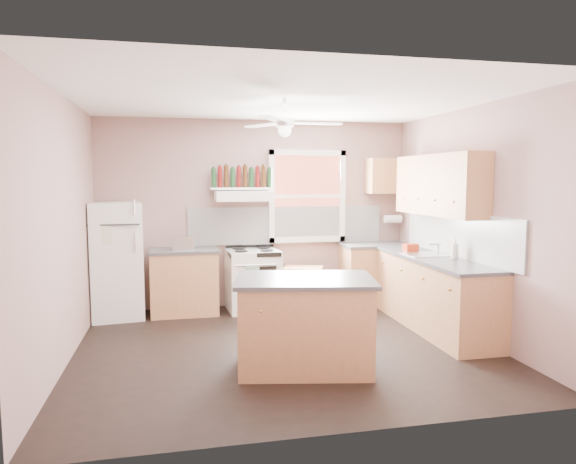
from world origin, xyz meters
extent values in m
plane|color=black|center=(0.00, 0.00, 0.00)|extent=(4.50, 4.50, 0.00)
plane|color=white|center=(0.00, 0.00, 2.70)|extent=(4.50, 4.50, 0.00)
cube|color=gray|center=(0.00, 2.02, 1.35)|extent=(4.50, 0.05, 2.70)
cube|color=gray|center=(2.27, 0.00, 1.35)|extent=(0.05, 4.00, 2.70)
cube|color=gray|center=(-2.27, 0.00, 1.35)|extent=(0.05, 4.00, 2.70)
cube|color=white|center=(0.45, 1.99, 1.18)|extent=(2.90, 0.03, 0.55)
cube|color=white|center=(2.23, 0.30, 1.18)|extent=(0.03, 2.60, 0.55)
cube|color=brown|center=(0.75, 1.98, 1.60)|extent=(1.00, 0.02, 1.20)
cube|color=white|center=(0.75, 1.96, 1.60)|extent=(1.16, 0.07, 1.36)
cube|color=white|center=(-1.94, 1.66, 0.77)|extent=(0.73, 0.71, 1.55)
cube|color=#A97046|center=(-1.06, 1.70, 0.43)|extent=(0.90, 0.60, 0.86)
cube|color=#3E3E40|center=(-1.06, 1.70, 0.88)|extent=(0.92, 0.62, 0.04)
cube|color=silver|center=(-1.08, 1.60, 0.99)|extent=(0.29, 0.18, 0.18)
cube|color=white|center=(-0.11, 1.69, 0.43)|extent=(0.75, 0.68, 0.86)
cube|color=white|center=(-0.23, 1.75, 1.62)|extent=(0.78, 0.50, 0.14)
cube|color=white|center=(-0.23, 1.87, 1.72)|extent=(0.90, 0.26, 0.03)
cube|color=#A97046|center=(0.61, 1.63, 0.27)|extent=(0.64, 0.54, 0.55)
cube|color=#A97046|center=(1.75, 1.70, 0.43)|extent=(1.00, 0.60, 0.86)
cube|color=#A97046|center=(1.95, 0.30, 0.43)|extent=(0.60, 2.20, 0.86)
cube|color=#3E3E40|center=(1.75, 1.70, 0.88)|extent=(1.02, 0.62, 0.04)
cube|color=#3E3E40|center=(1.94, 0.30, 0.88)|extent=(0.62, 2.22, 0.04)
cube|color=silver|center=(1.94, 0.50, 0.90)|extent=(0.55, 0.45, 0.03)
cylinder|color=silver|center=(2.10, 0.50, 0.97)|extent=(0.03, 0.03, 0.14)
cube|color=#A97046|center=(2.08, 0.50, 1.78)|extent=(0.33, 1.80, 0.76)
cube|color=#A97046|center=(1.95, 1.83, 1.90)|extent=(0.60, 0.33, 0.52)
cylinder|color=white|center=(2.07, 1.86, 1.25)|extent=(0.26, 0.12, 0.12)
cube|color=#A97046|center=(0.06, -0.66, 0.43)|extent=(1.38, 1.02, 0.86)
cube|color=#3E3E40|center=(0.06, -0.66, 0.88)|extent=(1.47, 1.10, 0.04)
cylinder|color=white|center=(0.00, 0.00, 2.45)|extent=(0.20, 0.20, 0.08)
imported|color=silver|center=(2.11, 0.12, 1.02)|extent=(0.13, 0.13, 0.25)
cube|color=#B32C0F|center=(1.88, 0.84, 0.95)|extent=(0.19, 0.14, 0.10)
cylinder|color=#143819|center=(-0.63, 1.87, 1.87)|extent=(0.06, 0.06, 0.27)
cylinder|color=#590F0F|center=(-0.54, 1.87, 1.88)|extent=(0.06, 0.06, 0.29)
cylinder|color=#3F230F|center=(-0.45, 1.87, 1.89)|extent=(0.06, 0.06, 0.31)
cylinder|color=#143819|center=(-0.36, 1.87, 1.87)|extent=(0.06, 0.06, 0.27)
cylinder|color=#590F0F|center=(-0.27, 1.87, 1.88)|extent=(0.06, 0.06, 0.29)
cylinder|color=#3F230F|center=(-0.19, 1.87, 1.89)|extent=(0.06, 0.06, 0.31)
cylinder|color=#143819|center=(-0.10, 1.87, 1.87)|extent=(0.06, 0.06, 0.27)
cylinder|color=#590F0F|center=(-0.01, 1.87, 1.88)|extent=(0.06, 0.06, 0.29)
cylinder|color=#3F230F|center=(0.08, 1.87, 1.89)|extent=(0.06, 0.06, 0.31)
cylinder|color=#143819|center=(0.17, 1.87, 1.87)|extent=(0.06, 0.06, 0.27)
camera|label=1|loc=(-1.13, -5.41, 1.85)|focal=32.00mm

